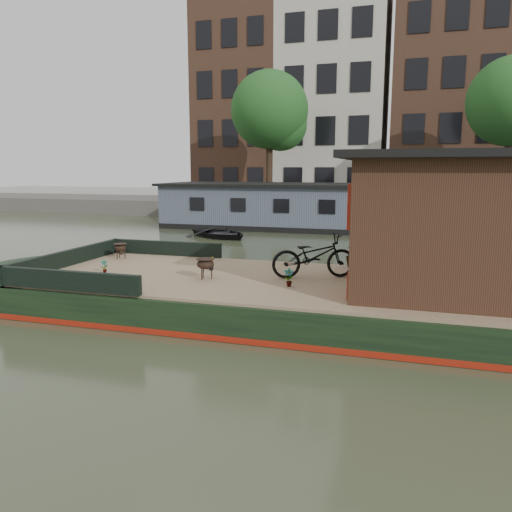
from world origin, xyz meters
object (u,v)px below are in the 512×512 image
(cabin, at_px, (461,222))
(potted_plant_a, at_px, (289,277))
(bicycle, at_px, (314,256))
(brazier_rear, at_px, (120,251))
(brazier_front, at_px, (205,269))
(dinghy, at_px, (220,230))

(cabin, height_order, potted_plant_a, cabin)
(bicycle, height_order, brazier_rear, bicycle)
(brazier_rear, bearing_deg, cabin, -8.63)
(bicycle, height_order, brazier_front, bicycle)
(cabin, distance_m, dinghy, 12.94)
(brazier_front, bearing_deg, dinghy, 109.51)
(cabin, xyz_separation_m, brazier_rear, (-7.48, 1.14, -1.04))
(potted_plant_a, xyz_separation_m, brazier_front, (-1.71, 0.14, 0.04))
(bicycle, xyz_separation_m, dinghy, (-5.62, 9.47, -0.79))
(bicycle, relative_size, brazier_rear, 4.53)
(brazier_front, height_order, brazier_rear, brazier_front)
(cabin, distance_m, brazier_front, 4.76)
(cabin, xyz_separation_m, dinghy, (-8.25, 9.84, -1.57))
(bicycle, height_order, potted_plant_a, bicycle)
(potted_plant_a, relative_size, brazier_rear, 0.91)
(brazier_rear, bearing_deg, bicycle, -8.94)
(cabin, relative_size, brazier_rear, 10.80)
(brazier_front, xyz_separation_m, dinghy, (-3.62, 10.21, -0.55))
(potted_plant_a, bearing_deg, brazier_rear, 160.11)
(brazier_front, xyz_separation_m, brazier_rear, (-2.84, 1.50, -0.02))
(dinghy, bearing_deg, cabin, -108.16)
(bicycle, height_order, dinghy, bicycle)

